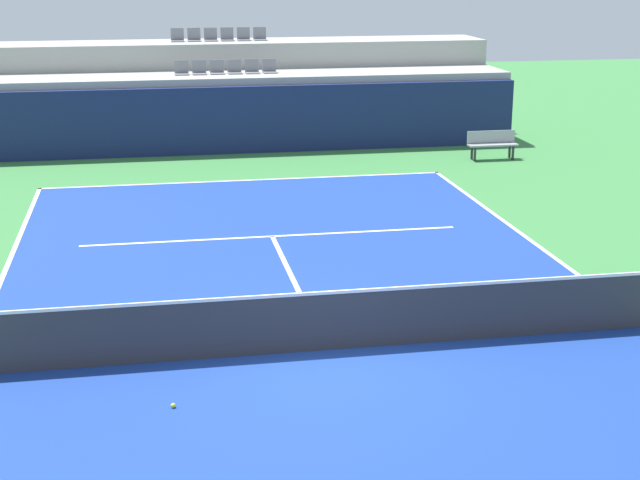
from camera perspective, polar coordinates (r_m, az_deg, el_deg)
ground_plane at (r=15.04m, az=0.41°, el=-6.58°), size 80.00×80.00×0.00m
court_surface at (r=15.04m, az=0.41°, el=-6.56°), size 11.00×24.00×0.01m
baseline_far at (r=26.34m, az=-4.46°, el=3.56°), size 11.00×0.10×0.00m
service_line_far at (r=21.00m, az=-2.86°, el=0.22°), size 8.26×0.10×0.00m
centre_service_line at (r=17.98m, az=-1.50°, el=-2.60°), size 0.10×6.40×0.00m
back_wall at (r=29.94m, az=-5.30°, el=7.11°), size 18.21×0.30×2.07m
stands_tier_lower at (r=31.25m, az=-5.54°, el=7.71°), size 18.21×2.40×2.30m
stands_tier_upper at (r=33.56m, az=-5.92°, el=9.02°), size 18.21×2.40×3.13m
seating_row_lower at (r=31.18m, az=-5.62°, el=10.05°), size 3.25×0.44×0.44m
seating_row_upper at (r=33.48m, az=-6.02°, el=11.91°), size 3.25×0.44×0.44m
tennis_net at (r=14.85m, az=0.41°, el=-4.78°), size 11.08×0.08×1.07m
player_bench at (r=29.48m, az=10.20°, el=5.73°), size 1.50×0.40×0.85m
tennis_ball_1 at (r=13.36m, az=-8.73°, el=-9.70°), size 0.07×0.07×0.07m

